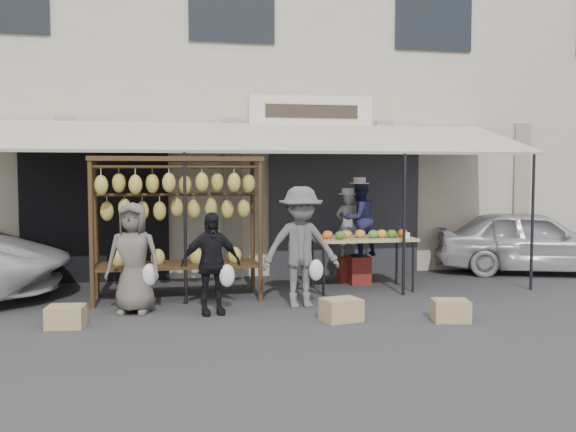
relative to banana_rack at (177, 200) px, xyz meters
name	(u,v)px	position (x,y,z in m)	size (l,w,h in m)	color
ground_plane	(263,318)	(1.11, -1.46, -1.57)	(90.00, 90.00, 0.00)	#2D2D30
shophouse	(217,101)	(1.11, 5.04, 2.07)	(24.00, 6.15, 7.30)	beige
awning	(241,138)	(1.12, 0.82, 1.00)	(10.00, 2.35, 2.92)	beige
banana_rack	(177,200)	(0.00, 0.00, 0.00)	(2.60, 0.90, 2.24)	#362412
produce_table	(363,239)	(3.09, 0.22, -0.70)	(1.70, 0.90, 1.04)	tan
vendor_left	(347,225)	(3.07, 1.07, -0.52)	(0.43, 0.28, 1.17)	#9493A0
vendor_right	(359,219)	(3.21, 0.81, -0.41)	(0.64, 0.50, 1.33)	#1C1F40
customer_left	(133,258)	(-0.64, -0.79, -0.78)	(0.77, 0.50, 1.58)	#59544D
customer_mid	(211,263)	(0.43, -1.08, -0.85)	(0.85, 0.35, 1.45)	black
customer_right	(301,247)	(1.77, -0.85, -0.68)	(1.16, 0.66, 1.79)	#575654
stool_left	(347,269)	(3.07, 1.07, -1.34)	(0.33, 0.33, 0.47)	maroon
stool_right	(359,270)	(3.21, 0.81, -1.32)	(0.36, 0.36, 0.50)	maroon
crate_near_a	(341,310)	(2.11, -1.84, -1.42)	(0.50, 0.38, 0.30)	tan
crate_near_b	(451,311)	(3.54, -2.16, -1.43)	(0.48, 0.36, 0.29)	tan
crate_far	(66,317)	(-1.48, -1.48, -1.43)	(0.47, 0.35, 0.28)	tan
sedan	(531,241)	(6.95, 1.33, -0.94)	(1.49, 3.72, 1.27)	#B0AFB5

